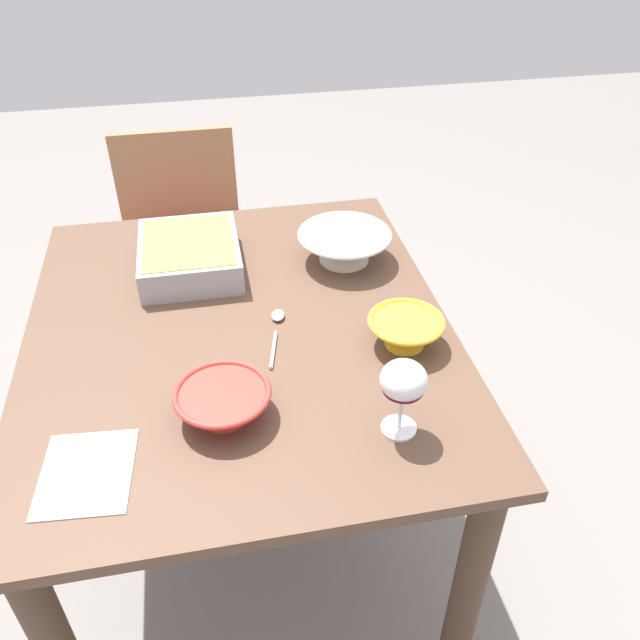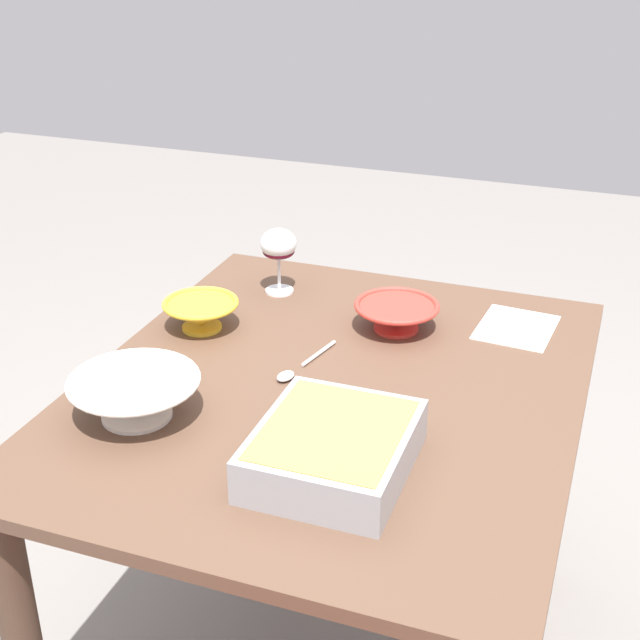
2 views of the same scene
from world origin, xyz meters
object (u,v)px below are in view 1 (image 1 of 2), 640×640
(serving_bowl, at_px, (344,245))
(napkin, at_px, (87,473))
(dining_table, at_px, (243,372))
(serving_spoon, at_px, (277,325))
(casserole_dish, at_px, (190,254))
(wine_glass, at_px, (403,384))
(small_bowl, at_px, (223,401))
(mixing_bowl, at_px, (405,330))
(chair, at_px, (184,242))

(serving_bowl, relative_size, napkin, 1.27)
(dining_table, relative_size, napkin, 5.95)
(napkin, bearing_deg, serving_spoon, -47.66)
(casserole_dish, height_order, napkin, casserole_dish)
(wine_glass, xyz_separation_m, casserole_dish, (0.65, 0.36, -0.07))
(wine_glass, bearing_deg, dining_table, 35.13)
(casserole_dish, height_order, small_bowl, casserole_dish)
(dining_table, bearing_deg, small_bowl, 169.11)
(wine_glass, height_order, serving_bowl, wine_glass)
(mixing_bowl, xyz_separation_m, small_bowl, (-0.14, 0.41, -0.00))
(casserole_dish, relative_size, small_bowl, 1.57)
(mixing_bowl, relative_size, serving_spoon, 0.82)
(dining_table, height_order, mixing_bowl, mixing_bowl)
(napkin, bearing_deg, serving_bowl, -44.65)
(small_bowl, distance_m, serving_bowl, 0.63)
(chair, xyz_separation_m, wine_glass, (-1.31, -0.40, 0.41))
(casserole_dish, bearing_deg, serving_bowl, -94.84)
(dining_table, xyz_separation_m, casserole_dish, (0.27, 0.10, 0.19))
(small_bowl, bearing_deg, mixing_bowl, -70.48)
(serving_spoon, xyz_separation_m, napkin, (-0.36, 0.39, -0.01))
(dining_table, distance_m, serving_bowl, 0.43)
(wine_glass, relative_size, serving_bowl, 0.66)
(small_bowl, bearing_deg, dining_table, -10.89)
(chair, bearing_deg, casserole_dish, -176.63)
(dining_table, xyz_separation_m, chair, (0.93, 0.14, -0.15))
(wine_glass, bearing_deg, mixing_bowl, -19.22)
(casserole_dish, xyz_separation_m, serving_spoon, (-0.29, -0.18, -0.04))
(casserole_dish, height_order, mixing_bowl, casserole_dish)
(dining_table, height_order, napkin, napkin)
(dining_table, relative_size, mixing_bowl, 6.78)
(napkin, bearing_deg, mixing_bowl, -69.79)
(chair, distance_m, napkin, 1.35)
(wine_glass, distance_m, serving_bowl, 0.62)
(wine_glass, distance_m, serving_spoon, 0.42)
(dining_table, height_order, chair, chair)
(mixing_bowl, relative_size, small_bowl, 0.89)
(mixing_bowl, bearing_deg, serving_spoon, 67.24)
(wine_glass, height_order, mixing_bowl, wine_glass)
(casserole_dish, bearing_deg, wine_glass, -150.70)
(serving_bowl, height_order, napkin, serving_bowl)
(serving_bowl, bearing_deg, dining_table, 128.08)
(wine_glass, distance_m, napkin, 0.58)
(chair, xyz_separation_m, small_bowl, (-1.21, -0.08, 0.33))
(dining_table, bearing_deg, casserole_dish, 19.80)
(casserole_dish, bearing_deg, napkin, 162.19)
(serving_spoon, bearing_deg, mixing_bowl, -112.76)
(dining_table, distance_m, small_bowl, 0.34)
(mixing_bowl, height_order, napkin, mixing_bowl)
(serving_spoon, bearing_deg, napkin, 132.34)
(wine_glass, height_order, napkin, wine_glass)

